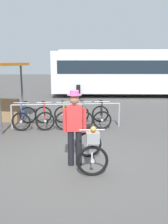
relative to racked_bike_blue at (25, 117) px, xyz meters
The scene contains 10 objects.
ground_plane 3.67m from the racked_bike_blue, 56.45° to the right, with size 80.00×80.00×0.00m, color #514F4C.
bike_rack_rail 1.55m from the racked_bike_blue, ahead, with size 3.90×0.40×0.88m.
racked_bike_blue is the anchor object (origin of this frame).
racked_bike_red 0.70m from the racked_bike_blue, ahead, with size 0.90×1.22×0.97m.
racked_bike_lime 1.40m from the racked_bike_blue, ahead, with size 0.83×1.20×0.98m.
racked_bike_teal 2.10m from the racked_bike_blue, ahead, with size 0.80×1.17×0.97m.
racked_bike_black 2.80m from the racked_bike_blue, ahead, with size 0.66×1.11×0.98m.
featured_bicycle 4.12m from the racked_bike_blue, 55.56° to the right, with size 0.74×1.23×1.09m.
person_with_featured_bike 3.84m from the racked_bike_blue, 58.79° to the right, with size 0.53×0.32×1.72m.
bus_distant 9.56m from the racked_bike_blue, 58.04° to the left, with size 10.03×3.49×3.08m.
Camera 1 is at (0.20, -5.32, 2.33)m, focal length 38.10 mm.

